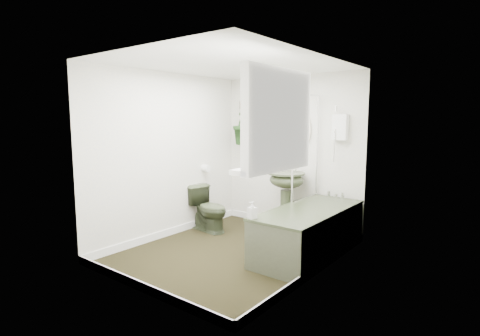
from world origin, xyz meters
The scene contains 22 objects.
floor centered at (0.00, 0.00, -0.01)m, with size 2.30×2.80×0.02m, color black.
ceiling centered at (0.00, 0.00, 2.31)m, with size 2.30×2.80×0.02m, color white.
wall_back centered at (0.00, 1.41, 1.15)m, with size 2.30×0.02×2.30m, color beige.
wall_front centered at (0.00, -1.41, 1.15)m, with size 2.30×0.02×2.30m, color beige.
wall_left centered at (-1.16, 0.00, 1.15)m, with size 0.02×2.80×2.30m, color beige.
wall_right centered at (1.16, 0.00, 1.15)m, with size 0.02×2.80×2.30m, color beige.
skirting centered at (0.00, 0.00, 0.05)m, with size 2.30×2.80×0.10m, color white.
bathtub centered at (0.80, 0.50, 0.29)m, with size 0.72×1.72×0.58m, color #353D27, non-canonical shape.
bath_screen centered at (0.47, 0.99, 1.28)m, with size 0.04×0.72×1.40m, color silver, non-canonical shape.
shower_box centered at (0.80, 1.34, 1.55)m, with size 0.20×0.10×0.35m, color white.
oval_mirror centered at (0.11, 1.37, 1.50)m, with size 0.46×0.03×0.62m, color beige.
wall_sconce centered at (-0.29, 1.36, 1.40)m, with size 0.04×0.04×0.22m, color black.
toilet_roll_holder centered at (-1.10, 0.70, 0.90)m, with size 0.11×0.11×0.11m, color white.
window_recess centered at (1.09, -0.70, 1.65)m, with size 0.08×1.00×0.90m, color white.
window_sill centered at (1.02, -0.70, 1.23)m, with size 0.18×1.00×0.04m, color white.
window_blinds centered at (1.04, -0.70, 1.65)m, with size 0.01×0.86×0.76m, color white.
toilet centered at (-0.85, 0.49, 0.34)m, with size 0.37×0.66×0.67m, color #353D27.
pedestal_sink centered at (0.11, 1.10, 0.45)m, with size 0.53×0.45×0.90m, color #353D27, non-canonical shape.
sill_plant centered at (0.97, -0.62, 1.37)m, with size 0.22×0.19×0.24m, color black.
hanging_plant centered at (-0.76, 1.25, 1.59)m, with size 0.38×0.30×0.69m, color black.
soap_bottle centered at (0.51, -0.29, 0.67)m, with size 0.08×0.09×0.19m, color #332827.
hanging_pot centered at (-0.76, 1.25, 1.88)m, with size 0.16×0.16×0.12m, color #4E392F.
Camera 1 is at (2.85, -3.53, 1.66)m, focal length 28.00 mm.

